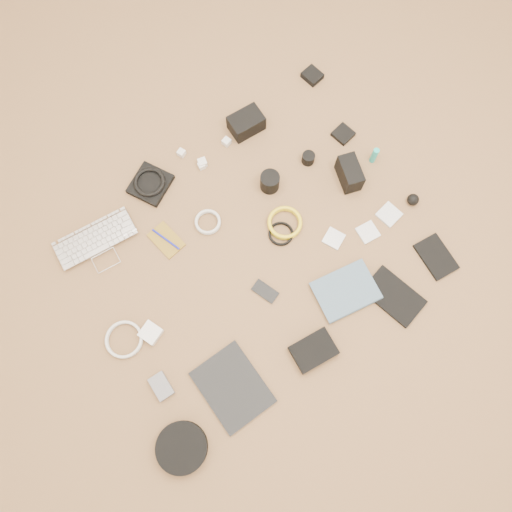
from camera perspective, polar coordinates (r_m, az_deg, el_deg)
room_shell at (r=0.84m, az=-0.18°, el=24.78°), size 4.04×4.04×2.58m
laptop at (r=2.05m, az=-17.35°, el=0.81°), size 0.35×0.27×0.03m
headphone_pouch at (r=2.10m, az=-11.97°, el=8.03°), size 0.20×0.19×0.03m
headphones at (r=2.08m, az=-12.09°, el=8.28°), size 0.13×0.13×0.02m
charger_a at (r=2.14m, az=-8.52°, el=11.58°), size 0.04×0.04×0.03m
charger_b at (r=2.11m, az=-6.14°, el=10.55°), size 0.04×0.04×0.03m
charger_c at (r=2.15m, az=-3.39°, el=12.90°), size 0.04×0.04×0.03m
charger_d at (r=2.11m, az=-6.25°, el=10.21°), size 0.03×0.03×0.02m
dslr_camera at (r=2.16m, az=-1.13°, el=14.95°), size 0.15×0.11×0.08m
lens_pouch at (r=2.33m, az=6.45°, el=19.80°), size 0.08×0.09×0.03m
notebook_olive at (r=2.01m, az=-10.22°, el=1.82°), size 0.10×0.15×0.01m
pen_blue at (r=2.00m, az=-10.26°, el=1.89°), size 0.04×0.13×0.01m
cable_white_a at (r=2.01m, az=-5.51°, el=3.83°), size 0.14×0.14×0.01m
lens_a at (r=2.03m, az=1.59°, el=8.48°), size 0.10×0.10×0.08m
lens_b at (r=2.11m, az=6.00°, el=11.05°), size 0.06×0.06×0.05m
card_reader at (r=2.20m, az=9.92°, el=13.57°), size 0.08×0.08×0.02m
power_brick at (r=1.93m, az=-11.94°, el=-8.58°), size 0.09×0.09×0.03m
cable_white_b at (r=1.96m, az=-14.80°, el=-9.23°), size 0.14×0.14×0.01m
cable_black at (r=1.99m, az=2.85°, el=2.51°), size 0.13×0.13×0.01m
cable_yellow at (r=2.00m, az=3.29°, el=3.72°), size 0.15×0.15×0.02m
flash at (r=2.07m, az=10.64°, el=9.27°), size 0.11×0.15×0.10m
lens_cleaner at (r=2.14m, az=13.36°, el=11.13°), size 0.03×0.03×0.09m
battery_charger at (r=1.90m, az=-10.76°, el=-14.42°), size 0.07×0.10×0.03m
tablet at (r=1.88m, az=-2.69°, el=-14.74°), size 0.22×0.28×0.01m
phone at (r=1.93m, az=1.05°, el=-4.06°), size 0.08×0.11×0.01m
filter_case_left at (r=2.01m, az=8.87°, el=1.99°), size 0.09×0.09×0.01m
filter_case_mid at (r=2.04m, az=12.66°, el=2.66°), size 0.09×0.09×0.01m
filter_case_right at (r=2.08m, az=14.96°, el=4.60°), size 0.09×0.09×0.01m
air_blower at (r=2.12m, az=17.50°, el=6.17°), size 0.05×0.05×0.05m
headphone_case at (r=1.89m, az=-8.47°, el=-20.84°), size 0.23×0.23×0.05m
drive_case at (r=1.89m, az=6.59°, el=-10.68°), size 0.17×0.14×0.04m
paperback at (r=1.94m, az=11.41°, el=-6.21°), size 0.26×0.22×0.02m
notebook_black_a at (r=1.99m, az=15.48°, el=-4.45°), size 0.17×0.24×0.02m
notebook_black_b at (r=2.08m, az=19.89°, el=-0.08°), size 0.13×0.18×0.01m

